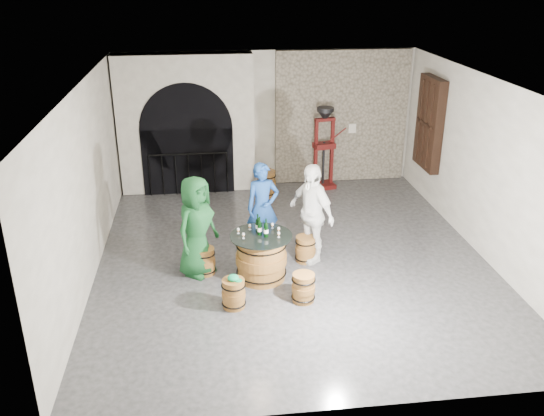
{
  "coord_description": "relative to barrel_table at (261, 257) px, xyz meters",
  "views": [
    {
      "loc": [
        -1.51,
        -9.35,
        4.98
      ],
      "look_at": [
        -0.38,
        -0.13,
        1.05
      ],
      "focal_mm": 38.0,
      "sensor_mm": 36.0,
      "label": 1
    }
  ],
  "objects": [
    {
      "name": "tasting_glass_c",
      "position": [
        -0.17,
        0.25,
        0.46
      ],
      "size": [
        0.05,
        0.05,
        0.1
      ],
      "primitive_type": null,
      "color": "#AF6622",
      "rests_on": "barrel_table"
    },
    {
      "name": "ceiling",
      "position": [
        0.64,
        0.71,
        2.8
      ],
      "size": [
        8.0,
        8.0,
        0.0
      ],
      "primitive_type": "plane",
      "rotation": [
        3.14,
        0.0,
        0.0
      ],
      "color": "beige",
      "rests_on": "wall_back"
    },
    {
      "name": "shuttered_window",
      "position": [
        4.02,
        3.11,
        1.4
      ],
      "size": [
        0.23,
        1.1,
        2.0
      ],
      "color": "black",
      "rests_on": "wall_right"
    },
    {
      "name": "person_green",
      "position": [
        -1.07,
        0.31,
        0.49
      ],
      "size": [
        0.99,
        1.03,
        1.78
      ],
      "primitive_type": "imported",
      "rotation": [
        0.0,
        0.0,
        0.87
      ],
      "color": "#13461F",
      "rests_on": "ground"
    },
    {
      "name": "tasting_glass_b",
      "position": [
        0.31,
        0.07,
        0.46
      ],
      "size": [
        0.05,
        0.05,
        0.1
      ],
      "primitive_type": null,
      "color": "#AF6622",
      "rests_on": "barrel_table"
    },
    {
      "name": "wine_bottle_left",
      "position": [
        -0.02,
        0.03,
        0.54
      ],
      "size": [
        0.08,
        0.08,
        0.32
      ],
      "color": "black",
      "rests_on": "barrel_table"
    },
    {
      "name": "barrel_stool_left",
      "position": [
        -0.96,
        0.28,
        -0.16
      ],
      "size": [
        0.39,
        0.39,
        0.48
      ],
      "color": "brown",
      "rests_on": "ground"
    },
    {
      "name": "control_box",
      "position": [
        2.69,
        4.57,
        0.95
      ],
      "size": [
        0.18,
        0.1,
        0.22
      ],
      "primitive_type": "cube",
      "color": "silver",
      "rests_on": "wall_back"
    },
    {
      "name": "person_white",
      "position": [
        0.95,
        0.58,
        0.52
      ],
      "size": [
        0.95,
        1.15,
        1.84
      ],
      "primitive_type": "imported",
      "rotation": [
        0.0,
        0.0,
        -1.02
      ],
      "color": "silver",
      "rests_on": "ground"
    },
    {
      "name": "barrel_stool_near_left",
      "position": [
        -0.53,
        -0.85,
        -0.16
      ],
      "size": [
        0.39,
        0.39,
        0.48
      ],
      "color": "brown",
      "rests_on": "ground"
    },
    {
      "name": "ground",
      "position": [
        0.64,
        0.71,
        -0.4
      ],
      "size": [
        8.0,
        8.0,
        0.0
      ],
      "primitive_type": "plane",
      "color": "#2A2A2D",
      "rests_on": "ground"
    },
    {
      "name": "tasting_glass_a",
      "position": [
        -0.3,
        -0.08,
        0.46
      ],
      "size": [
        0.05,
        0.05,
        0.1
      ],
      "primitive_type": null,
      "color": "#AF6622",
      "rests_on": "barrel_table"
    },
    {
      "name": "barrel_stool_near_right",
      "position": [
        0.59,
        -0.81,
        -0.16
      ],
      "size": [
        0.39,
        0.39,
        0.48
      ],
      "color": "brown",
      "rests_on": "ground"
    },
    {
      "name": "person_blue",
      "position": [
        0.15,
        1.14,
        0.44
      ],
      "size": [
        0.67,
        0.49,
        1.69
      ],
      "primitive_type": "imported",
      "rotation": [
        0.0,
        0.0,
        0.15
      ],
      "color": "navy",
      "rests_on": "ground"
    },
    {
      "name": "tasting_glass_f",
      "position": [
        -0.37,
        0.12,
        0.46
      ],
      "size": [
        0.05,
        0.05,
        0.1
      ],
      "primitive_type": null,
      "color": "#AF6622",
      "rests_on": "barrel_table"
    },
    {
      "name": "wine_bottle_right",
      "position": [
        -0.04,
        0.15,
        0.54
      ],
      "size": [
        0.08,
        0.08,
        0.32
      ],
      "color": "black",
      "rests_on": "barrel_table"
    },
    {
      "name": "side_barrel",
      "position": [
        0.51,
        3.78,
        -0.09
      ],
      "size": [
        0.47,
        0.47,
        0.62
      ],
      "rotation": [
        0.0,
        0.0,
        -0.05
      ],
      "color": "brown",
      "rests_on": "ground"
    },
    {
      "name": "arched_opening",
      "position": [
        -1.26,
        4.45,
        1.18
      ],
      "size": [
        3.1,
        0.6,
        3.19
      ],
      "color": "beige",
      "rests_on": "ground"
    },
    {
      "name": "green_cap",
      "position": [
        -0.52,
        -0.86,
        0.12
      ],
      "size": [
        0.23,
        0.18,
        0.1
      ],
      "color": "#0C884F",
      "rests_on": "barrel_stool_near_left"
    },
    {
      "name": "wall_back",
      "position": [
        0.64,
        4.71,
        1.2
      ],
      "size": [
        8.0,
        0.0,
        8.0
      ],
      "primitive_type": "plane",
      "rotation": [
        1.57,
        0.0,
        0.0
      ],
      "color": "beige",
      "rests_on": "ground"
    },
    {
      "name": "wall_left",
      "position": [
        -2.86,
        0.71,
        1.2
      ],
      "size": [
        0.0,
        8.0,
        8.0
      ],
      "primitive_type": "plane",
      "rotation": [
        1.57,
        0.0,
        1.57
      ],
      "color": "beige",
      "rests_on": "ground"
    },
    {
      "name": "tasting_glass_d",
      "position": [
        0.22,
        0.26,
        0.46
      ],
      "size": [
        0.05,
        0.05,
        0.1
      ],
      "primitive_type": null,
      "color": "#AF6622",
      "rests_on": "barrel_table"
    },
    {
      "name": "wall_right",
      "position": [
        4.14,
        0.71,
        1.2
      ],
      "size": [
        0.0,
        8.0,
        8.0
      ],
      "primitive_type": "plane",
      "rotation": [
        1.57,
        0.0,
        -1.57
      ],
      "color": "beige",
      "rests_on": "ground"
    },
    {
      "name": "barrel_table",
      "position": [
        0.0,
        0.0,
        0.0
      ],
      "size": [
        1.06,
        1.06,
        0.81
      ],
      "color": "brown",
      "rests_on": "ground"
    },
    {
      "name": "barrel_stool_far",
      "position": [
        0.13,
        0.99,
        -0.16
      ],
      "size": [
        0.39,
        0.39,
        0.48
      ],
      "color": "brown",
      "rests_on": "ground"
    },
    {
      "name": "corking_press",
      "position": [
        1.93,
        4.18,
        0.74
      ],
      "size": [
        0.84,
        0.54,
        1.97
      ],
      "rotation": [
        0.0,
        0.0,
        0.2
      ],
      "color": "#55120E",
      "rests_on": "ground"
    },
    {
      "name": "wine_bottle_center",
      "position": [
        0.08,
        -0.06,
        0.54
      ],
      "size": [
        0.08,
        0.08,
        0.32
      ],
      "color": "black",
      "rests_on": "barrel_table"
    },
    {
      "name": "wall_front",
      "position": [
        0.64,
        -3.29,
        1.2
      ],
      "size": [
        8.0,
        0.0,
        8.0
      ],
      "primitive_type": "plane",
      "rotation": [
        -1.57,
        0.0,
        0.0
      ],
      "color": "beige",
      "rests_on": "ground"
    },
    {
      "name": "barrel_stool_right",
      "position": [
        0.86,
        0.52,
        -0.16
      ],
      "size": [
        0.39,
        0.39,
        0.48
      ],
      "color": "brown",
      "rests_on": "ground"
    },
    {
      "name": "stone_facing_panel",
      "position": [
        2.44,
        4.65,
        1.2
      ],
      "size": [
        3.2,
        0.12,
        3.18
      ],
      "primitive_type": "cube",
      "color": "gray",
      "rests_on": "ground"
    },
    {
      "name": "tasting_glass_e",
      "position": [
        0.28,
        -0.11,
        0.46
      ],
      "size": [
        0.05,
        0.05,
        0.1
      ],
      "primitive_type": null,
      "color": "#AF6622",
      "rests_on": "barrel_table"
    }
  ]
}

